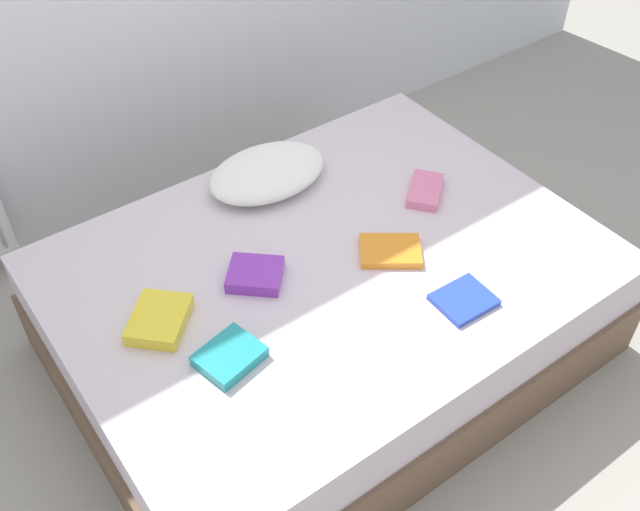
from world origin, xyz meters
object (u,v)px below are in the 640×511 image
Objects in this scene: textbook_orange at (390,251)px; textbook_yellow at (159,320)px; bed at (327,305)px; textbook_purple at (255,275)px; textbook_blue at (464,300)px; textbook_pink at (425,190)px; pillow at (267,172)px; textbook_teal at (230,356)px.

textbook_orange is 1.02× the size of textbook_yellow.
textbook_purple is at bearing 165.80° from bed.
textbook_blue is at bearing -2.58° from textbook_purple.
textbook_pink reaches higher than textbook_blue.
textbook_blue is at bearing -45.60° from textbook_orange.
textbook_purple is (-0.27, 0.07, 0.28)m from bed.
bed is 3.93× the size of pillow.
textbook_yellow is (-0.72, -0.43, -0.03)m from pillow.
textbook_purple reaches higher than textbook_teal.
bed is 8.87× the size of textbook_orange.
textbook_pink is at bearing 64.73° from textbook_orange.
pillow reaches higher than textbook_yellow.
textbook_yellow reaches higher than textbook_teal.
bed is at bearing 148.31° from textbook_pink.
textbook_orange is at bearing -57.64° from textbook_yellow.
textbook_orange is at bearing -77.70° from pillow.
textbook_teal is (-0.54, -0.19, 0.27)m from bed.
textbook_teal is at bearing -93.07° from textbook_purple.
textbook_blue is at bearing -30.63° from textbook_teal.
textbook_orange is at bearing -29.07° from bed.
bed is 0.60m from pillow.
pillow reaches higher than textbook_purple.
bed is 10.50× the size of textbook_purple.
bed is 9.22× the size of textbook_pink.
pillow is at bearing -13.90° from textbook_yellow.
textbook_yellow is at bearing 151.72° from textbook_blue.
textbook_purple reaches higher than textbook_pink.
textbook_teal is at bearing -160.18° from bed.
textbook_pink is 1.14× the size of textbook_purple.
pillow is at bearing 138.26° from textbook_orange.
textbook_blue is 0.34m from textbook_orange.
textbook_yellow reaches higher than textbook_blue.
textbook_pink is at bearing 1.34° from textbook_teal.
textbook_yellow is (-0.38, 0.01, 0.00)m from textbook_purple.
textbook_pink is 1.20m from textbook_yellow.
pillow is 2.35× the size of textbook_pink.
textbook_pink reaches higher than textbook_orange.
textbook_orange reaches higher than textbook_blue.
textbook_purple is 0.96× the size of textbook_teal.
textbook_blue is (0.25, -0.45, 0.26)m from bed.
textbook_pink is 0.98× the size of textbook_yellow.
pillow is at bearing 94.38° from textbook_purple.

